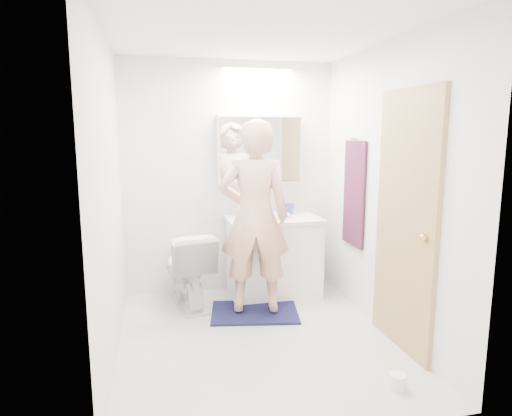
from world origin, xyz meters
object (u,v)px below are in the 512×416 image
object	(u,v)px
medicine_cabinet	(259,150)
toothbrush_cup	(289,209)
person	(255,217)
toilet_paper_roll	(398,381)
soap_bottle_b	(256,207)
toilet	(188,269)
soap_bottle_a	(242,205)
vanity_cabinet	(273,258)

from	to	relation	value
medicine_cabinet	toothbrush_cup	xyz separation A→B (m)	(0.32, -0.05, -0.63)
person	toilet_paper_roll	world-z (taller)	person
soap_bottle_b	toilet	bearing A→B (deg)	-158.33
soap_bottle_a	toilet_paper_roll	size ratio (longest dim) A/B	2.11
toilet_paper_roll	vanity_cabinet	bearing A→B (deg)	100.47
vanity_cabinet	medicine_cabinet	world-z (taller)	medicine_cabinet
person	soap_bottle_b	distance (m)	0.65
person	toilet_paper_roll	bearing A→B (deg)	124.96
person	soap_bottle_b	world-z (taller)	person
medicine_cabinet	soap_bottle_a	distance (m)	0.60
soap_bottle_b	soap_bottle_a	bearing A→B (deg)	-169.02
person	toilet	bearing A→B (deg)	-18.94
medicine_cabinet	soap_bottle_b	xyz separation A→B (m)	(-0.05, -0.03, -0.60)
toilet	soap_bottle_a	xyz separation A→B (m)	(0.59, 0.26, 0.56)
soap_bottle_a	toothbrush_cup	distance (m)	0.52
toilet_paper_roll	medicine_cabinet	bearing A→B (deg)	102.09
medicine_cabinet	soap_bottle_a	xyz separation A→B (m)	(-0.20, -0.06, -0.56)
vanity_cabinet	soap_bottle_a	xyz separation A→B (m)	(-0.30, 0.15, 0.55)
toilet	toothbrush_cup	world-z (taller)	toothbrush_cup
medicine_cabinet	soap_bottle_a	size ratio (longest dim) A/B	3.80
vanity_cabinet	soap_bottle_a	size ratio (longest dim) A/B	3.88
toilet	toothbrush_cup	size ratio (longest dim) A/B	6.75
vanity_cabinet	person	world-z (taller)	person
vanity_cabinet	toilet	size ratio (longest dim) A/B	1.20
medicine_cabinet	person	size ratio (longest dim) A/B	0.50
toilet	person	xyz separation A→B (m)	(0.59, -0.33, 0.54)
person	soap_bottle_a	xyz separation A→B (m)	(-0.00, 0.60, 0.02)
vanity_cabinet	toilet	world-z (taller)	vanity_cabinet
vanity_cabinet	toilet_paper_roll	world-z (taller)	vanity_cabinet
medicine_cabinet	toilet	world-z (taller)	medicine_cabinet
medicine_cabinet	toothbrush_cup	world-z (taller)	medicine_cabinet
vanity_cabinet	toothbrush_cup	size ratio (longest dim) A/B	8.08
toilet	toilet_paper_roll	distance (m)	2.17
medicine_cabinet	toilet	distance (m)	1.41
vanity_cabinet	toilet	distance (m)	0.90
soap_bottle_b	toothbrush_cup	distance (m)	0.37
soap_bottle_a	toothbrush_cup	bearing A→B (deg)	1.10
medicine_cabinet	toilet_paper_roll	size ratio (longest dim) A/B	8.00
soap_bottle_b	toilet_paper_roll	xyz separation A→B (m)	(0.49, -2.05, -0.85)
medicine_cabinet	toilet_paper_roll	xyz separation A→B (m)	(0.44, -2.08, -1.45)
person	toothbrush_cup	xyz separation A→B (m)	(0.52, 0.61, -0.05)
vanity_cabinet	toilet_paper_roll	distance (m)	1.93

